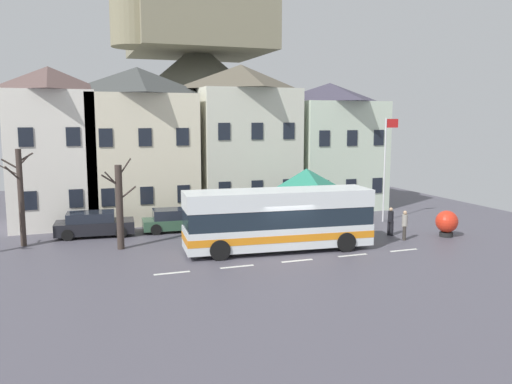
# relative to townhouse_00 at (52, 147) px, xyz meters

# --- Properties ---
(ground_plane) EXTENTS (40.00, 60.00, 0.07)m
(ground_plane) POSITION_rel_townhouse_00_xyz_m (11.00, -11.76, -4.98)
(ground_plane) COLOR #4D4B55
(townhouse_00) EXTENTS (5.10, 5.57, 9.90)m
(townhouse_00) POSITION_rel_townhouse_00_xyz_m (0.00, 0.00, 0.00)
(townhouse_00) COLOR silver
(townhouse_00) RESTS_ON ground_plane
(townhouse_01) EXTENTS (6.96, 6.06, 10.05)m
(townhouse_01) POSITION_rel_townhouse_00_xyz_m (5.43, 0.24, 0.07)
(townhouse_01) COLOR beige
(townhouse_01) RESTS_ON ground_plane
(townhouse_02) EXTENTS (6.77, 6.85, 10.49)m
(townhouse_02) POSITION_rel_townhouse_00_xyz_m (12.72, 0.64, 0.29)
(townhouse_02) COLOR beige
(townhouse_02) RESTS_ON ground_plane
(townhouse_03) EXTENTS (6.49, 7.01, 9.37)m
(townhouse_03) POSITION_rel_townhouse_00_xyz_m (19.82, 0.72, -0.27)
(townhouse_03) COLOR beige
(townhouse_03) RESTS_ON ground_plane
(hilltop_castle) EXTENTS (34.93, 34.93, 20.45)m
(hilltop_castle) POSITION_rel_townhouse_00_xyz_m (14.32, 20.28, 2.93)
(hilltop_castle) COLOR #5C5C4F
(hilltop_castle) RESTS_ON ground_plane
(transit_bus) EXTENTS (9.78, 3.27, 3.13)m
(transit_bus) POSITION_rel_townhouse_00_xyz_m (10.90, -11.01, -3.37)
(transit_bus) COLOR silver
(transit_bus) RESTS_ON ground_plane
(bus_shelter) EXTENTS (3.60, 3.60, 3.76)m
(bus_shelter) POSITION_rel_townhouse_00_xyz_m (14.35, -6.98, -1.89)
(bus_shelter) COLOR #473D33
(bus_shelter) RESTS_ON ground_plane
(parked_car_00) EXTENTS (4.58, 2.08, 1.28)m
(parked_car_00) POSITION_rel_townhouse_00_xyz_m (14.73, -4.84, -4.31)
(parked_car_00) COLOR silver
(parked_car_00) RESTS_ON ground_plane
(parked_car_01) EXTENTS (4.50, 2.22, 1.40)m
(parked_car_01) POSITION_rel_townhouse_00_xyz_m (2.15, -4.40, -4.26)
(parked_car_01) COLOR black
(parked_car_01) RESTS_ON ground_plane
(parked_car_02) EXTENTS (4.24, 2.06, 1.35)m
(parked_car_02) POSITION_rel_townhouse_00_xyz_m (6.91, -4.60, -4.30)
(parked_car_02) COLOR #31533C
(parked_car_02) RESTS_ON ground_plane
(pedestrian_00) EXTENTS (0.31, 0.36, 1.64)m
(pedestrian_00) POSITION_rel_townhouse_00_xyz_m (18.33, -9.98, -4.09)
(pedestrian_00) COLOR black
(pedestrian_00) RESTS_ON ground_plane
(pedestrian_01) EXTENTS (0.38, 0.29, 1.61)m
(pedestrian_01) POSITION_rel_townhouse_00_xyz_m (14.71, -9.07, -4.13)
(pedestrian_01) COLOR #2D2D38
(pedestrian_01) RESTS_ON ground_plane
(pedestrian_02) EXTENTS (0.31, 0.36, 1.65)m
(pedestrian_02) POSITION_rel_townhouse_00_xyz_m (18.40, -11.23, -4.10)
(pedestrian_02) COLOR #38332D
(pedestrian_02) RESTS_ON ground_plane
(public_bench) EXTENTS (1.58, 0.48, 0.87)m
(public_bench) POSITION_rel_townhouse_00_xyz_m (12.37, -5.31, -4.48)
(public_bench) COLOR #473828
(public_bench) RESTS_ON ground_plane
(flagpole) EXTENTS (0.95, 0.10, 6.76)m
(flagpole) POSITION_rel_townhouse_00_xyz_m (20.33, -6.28, -1.02)
(flagpole) COLOR silver
(flagpole) RESTS_ON ground_plane
(harbour_buoy) EXTENTS (1.26, 1.26, 1.51)m
(harbour_buoy) POSITION_rel_townhouse_00_xyz_m (21.18, -11.32, -4.12)
(harbour_buoy) COLOR black
(harbour_buoy) RESTS_ON ground_plane
(bare_tree_01) EXTENTS (1.75, 0.80, 4.69)m
(bare_tree_01) POSITION_rel_townhouse_00_xyz_m (3.31, -8.01, -2.69)
(bare_tree_01) COLOR #382D28
(bare_tree_01) RESTS_ON ground_plane
(bare_tree_02) EXTENTS (1.95, 1.53, 5.16)m
(bare_tree_02) POSITION_rel_townhouse_00_xyz_m (-1.50, -5.58, -2.23)
(bare_tree_02) COLOR #382D28
(bare_tree_02) RESTS_ON ground_plane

